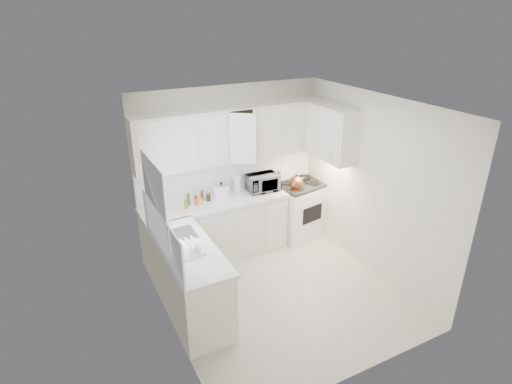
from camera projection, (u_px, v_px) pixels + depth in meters
floor at (279, 293)px, 5.77m from camera, size 3.20×3.20×0.00m
ceiling at (284, 105)px, 4.72m from camera, size 3.20×3.20×0.00m
wall_back at (230, 169)px, 6.55m from camera, size 3.00×0.00×3.00m
wall_front at (367, 274)px, 3.95m from camera, size 3.00×0.00×3.00m
wall_left at (165, 235)px, 4.62m from camera, size 0.00×3.20×3.20m
wall_right at (373, 187)px, 5.88m from camera, size 0.00×3.20×3.20m
window_blinds at (156, 203)px, 4.81m from camera, size 0.06×0.96×1.06m
lower_cabinets_back at (216, 230)px, 6.48m from camera, size 2.22×0.60×0.90m
lower_cabinets_left at (190, 282)px, 5.25m from camera, size 0.60×1.60×0.90m
countertop_back at (215, 202)px, 6.28m from camera, size 2.24×0.64×0.05m
countertop_left at (188, 249)px, 5.06m from camera, size 0.64×1.62×0.05m
backsplash_back at (230, 173)px, 6.57m from camera, size 2.98×0.02×0.55m
backsplash_left at (161, 233)px, 4.82m from camera, size 0.02×1.60×0.55m
upper_cabinets_back at (234, 160)px, 6.33m from camera, size 3.00×0.33×0.80m
upper_cabinets_right at (330, 158)px, 6.40m from camera, size 0.33×0.90×0.80m
sink at (178, 227)px, 5.29m from camera, size 0.42×0.38×0.30m
stove at (299, 202)px, 7.06m from camera, size 0.88×0.77×1.20m
tea_kettle at (296, 181)px, 6.67m from camera, size 0.30×0.26×0.26m
frying_pan at (304, 177)px, 7.12m from camera, size 0.38×0.47×0.04m
microwave at (262, 181)px, 6.57m from camera, size 0.49×0.28×0.33m
rice_cooker at (221, 190)px, 6.35m from camera, size 0.30×0.30×0.25m
paper_towel at (237, 184)px, 6.55m from camera, size 0.12×0.12×0.27m
utensil_crock at (279, 180)px, 6.60m from camera, size 0.14×0.14×0.33m
dish_rack at (187, 248)px, 4.86m from camera, size 0.39×0.31×0.19m
spice_left_0 at (183, 200)px, 6.16m from camera, size 0.06×0.06×0.13m
spice_left_1 at (190, 201)px, 6.12m from camera, size 0.06×0.06×0.13m
spice_left_2 at (192, 198)px, 6.22m from camera, size 0.06×0.06×0.13m
spice_left_3 at (199, 199)px, 6.18m from camera, size 0.06×0.06×0.13m
spice_left_4 at (202, 196)px, 6.29m from camera, size 0.06×0.06×0.13m
spice_left_5 at (209, 197)px, 6.25m from camera, size 0.06×0.06×0.13m
sauce_right_0 at (266, 180)px, 6.78m from camera, size 0.06×0.06×0.19m
sauce_right_1 at (271, 181)px, 6.76m from camera, size 0.06×0.06×0.19m
sauce_right_2 at (272, 179)px, 6.83m from camera, size 0.06×0.06×0.19m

